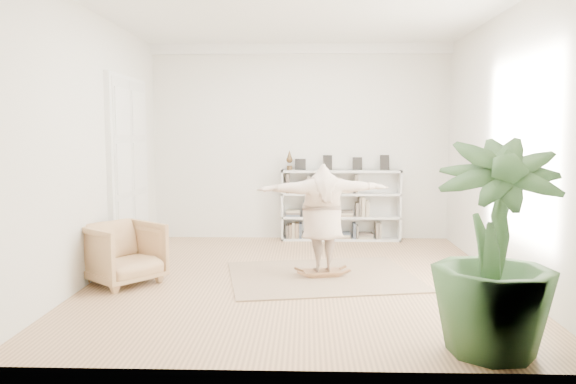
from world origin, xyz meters
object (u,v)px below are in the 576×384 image
(armchair, at_px, (123,253))
(rocker_board, at_px, (322,272))
(person, at_px, (322,215))
(bookshelf, at_px, (340,206))
(houseplant, at_px, (494,247))

(armchair, bearing_deg, rocker_board, -42.17)
(rocker_board, xyz_separation_m, person, (0.00, 0.00, 0.80))
(bookshelf, xyz_separation_m, rocker_board, (-0.41, -2.73, -0.57))
(armchair, bearing_deg, houseplant, -79.75)
(bookshelf, xyz_separation_m, houseplant, (1.04, -5.37, 0.33))
(armchair, bearing_deg, bookshelf, -5.25)
(armchair, relative_size, houseplant, 0.46)
(bookshelf, relative_size, houseplant, 1.13)
(rocker_board, xyz_separation_m, houseplant, (1.45, -2.64, 0.90))
(rocker_board, distance_m, person, 0.80)
(bookshelf, height_order, rocker_board, bookshelf)
(bookshelf, height_order, armchair, bookshelf)
(armchair, xyz_separation_m, person, (2.63, 0.42, 0.46))
(rocker_board, relative_size, houseplant, 0.29)
(armchair, distance_m, rocker_board, 2.69)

